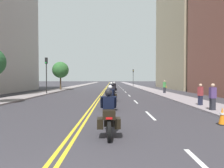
% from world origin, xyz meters
% --- Properties ---
extents(ground_plane, '(264.00, 264.00, 0.00)m').
position_xyz_m(ground_plane, '(0.00, 48.00, 0.00)').
color(ground_plane, '#343238').
extents(sidewalk_left, '(2.74, 144.00, 0.12)m').
position_xyz_m(sidewalk_left, '(-8.20, 48.00, 0.06)').
color(sidewalk_left, gray).
rests_on(sidewalk_left, ground).
extents(sidewalk_right, '(2.74, 144.00, 0.12)m').
position_xyz_m(sidewalk_right, '(8.20, 48.00, 0.06)').
color(sidewalk_right, gray).
rests_on(sidewalk_right, ground).
extents(centreline_yellow_inner, '(0.12, 132.00, 0.01)m').
position_xyz_m(centreline_yellow_inner, '(-0.12, 48.00, 0.00)').
color(centreline_yellow_inner, yellow).
rests_on(centreline_yellow_inner, ground).
extents(centreline_yellow_outer, '(0.12, 132.00, 0.01)m').
position_xyz_m(centreline_yellow_outer, '(0.12, 48.00, 0.00)').
color(centreline_yellow_outer, yellow).
rests_on(centreline_yellow_outer, ground).
extents(lane_dashes_white, '(0.14, 56.40, 0.01)m').
position_xyz_m(lane_dashes_white, '(3.42, 29.00, 0.00)').
color(lane_dashes_white, silver).
rests_on(lane_dashes_white, ground).
extents(building_right_1, '(6.11, 18.82, 31.05)m').
position_xyz_m(building_right_1, '(15.89, 36.92, 15.53)').
color(building_right_1, tan).
rests_on(building_right_1, ground).
extents(motorcycle_0, '(0.78, 2.21, 1.61)m').
position_xyz_m(motorcycle_0, '(1.24, 4.51, 0.67)').
color(motorcycle_0, black).
rests_on(motorcycle_0, ground).
extents(motorcycle_1, '(0.77, 2.23, 1.58)m').
position_xyz_m(motorcycle_1, '(1.25, 9.92, 0.64)').
color(motorcycle_1, black).
rests_on(motorcycle_1, ground).
extents(motorcycle_2, '(0.77, 2.29, 1.61)m').
position_xyz_m(motorcycle_2, '(1.42, 14.67, 0.66)').
color(motorcycle_2, black).
rests_on(motorcycle_2, ground).
extents(motorcycle_3, '(0.77, 2.15, 1.61)m').
position_xyz_m(motorcycle_3, '(1.29, 19.63, 0.67)').
color(motorcycle_3, black).
rests_on(motorcycle_3, ground).
extents(motorcycle_4, '(0.78, 2.28, 1.59)m').
position_xyz_m(motorcycle_4, '(1.67, 24.98, 0.65)').
color(motorcycle_4, black).
rests_on(motorcycle_4, ground).
extents(traffic_cone_0, '(0.35, 0.35, 0.76)m').
position_xyz_m(traffic_cone_0, '(6.09, 5.98, 0.38)').
color(traffic_cone_0, black).
rests_on(traffic_cone_0, ground).
extents(traffic_light_near, '(0.28, 0.38, 4.78)m').
position_xyz_m(traffic_light_near, '(-7.23, 22.17, 3.28)').
color(traffic_light_near, black).
rests_on(traffic_light_near, ground).
extents(traffic_light_far, '(0.28, 0.38, 4.71)m').
position_xyz_m(traffic_light_far, '(7.23, 48.99, 3.25)').
color(traffic_light_far, black).
rests_on(traffic_light_far, ground).
extents(pedestrian_0, '(0.48, 0.42, 1.80)m').
position_xyz_m(pedestrian_0, '(8.38, 22.61, 0.93)').
color(pedestrian_0, '#282931').
rests_on(pedestrian_0, ground).
extents(pedestrian_1, '(0.39, 0.28, 1.70)m').
position_xyz_m(pedestrian_1, '(7.35, 9.03, 0.88)').
color(pedestrian_1, '#25262E').
rests_on(pedestrian_1, ground).
extents(pedestrian_2, '(0.42, 0.37, 1.64)m').
position_xyz_m(pedestrian_2, '(7.62, 11.11, 0.85)').
color(pedestrian_2, '#21243A').
rests_on(pedestrian_2, ground).
extents(street_tree_0, '(2.88, 2.88, 5.06)m').
position_xyz_m(street_tree_0, '(-7.81, 30.80, 3.61)').
color(street_tree_0, '#513B25').
rests_on(street_tree_0, ground).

